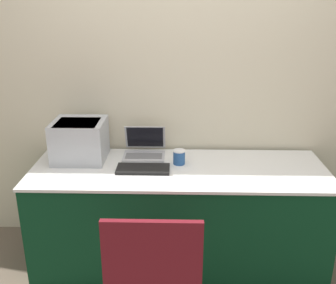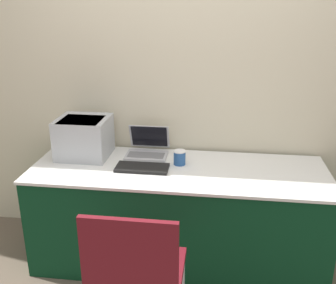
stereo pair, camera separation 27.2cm
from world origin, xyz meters
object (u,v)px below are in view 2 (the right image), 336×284
coffee_cup (179,157)px  chair (136,271)px  external_keyboard (142,168)px  laptop_left (147,148)px  printer (84,136)px

coffee_cup → chair: (-0.13, -0.94, -0.26)m
external_keyboard → laptop_left: bearing=92.6°
external_keyboard → chair: 0.86m
laptop_left → external_keyboard: (0.01, -0.28, -0.04)m
printer → laptop_left: printer is taller
coffee_cup → chair: size_ratio=0.11×
coffee_cup → chair: chair is taller
printer → external_keyboard: printer is taller
laptop_left → chair: laptop_left is taller
laptop_left → coffee_cup: laptop_left is taller
printer → chair: size_ratio=0.40×
laptop_left → coffee_cup: size_ratio=2.94×
external_keyboard → coffee_cup: bearing=25.5°
printer → coffee_cup: (0.72, -0.07, -0.11)m
laptop_left → coffee_cup: bearing=-31.2°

